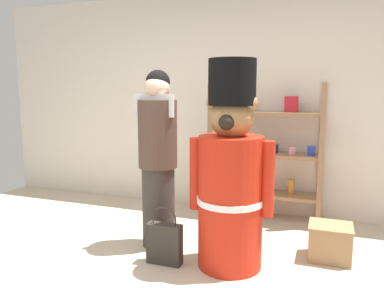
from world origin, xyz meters
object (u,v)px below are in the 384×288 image
object	(u,v)px
display_crate	(330,242)
teddy_bear_guard	(231,178)
person_shopper	(158,156)
shopping_bag	(164,243)
merchandise_shelf	(265,150)

from	to	relation	value
display_crate	teddy_bear_guard	bearing A→B (deg)	-152.45
person_shopper	shopping_bag	size ratio (longest dim) A/B	3.30
merchandise_shelf	display_crate	world-z (taller)	merchandise_shelf
teddy_bear_guard	display_crate	bearing A→B (deg)	27.55
merchandise_shelf	display_crate	distance (m)	1.31
person_shopper	display_crate	bearing A→B (deg)	8.31
person_shopper	display_crate	xyz separation A→B (m)	(1.53, 0.22, -0.70)
person_shopper	display_crate	size ratio (longest dim) A/B	4.51
shopping_bag	person_shopper	bearing A→B (deg)	121.50
person_shopper	display_crate	distance (m)	1.69
shopping_bag	display_crate	bearing A→B (deg)	23.25
merchandise_shelf	display_crate	size ratio (longest dim) A/B	4.22
merchandise_shelf	shopping_bag	xyz separation A→B (m)	(-0.60, -1.47, -0.60)
person_shopper	display_crate	world-z (taller)	person_shopper
merchandise_shelf	shopping_bag	distance (m)	1.69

